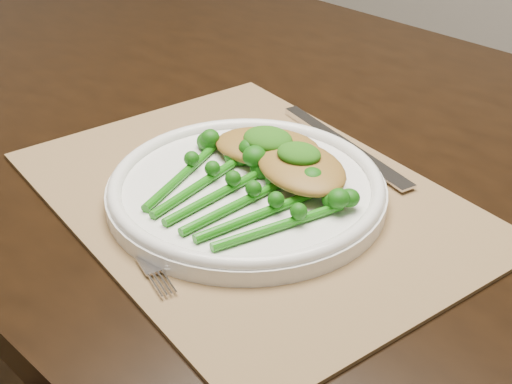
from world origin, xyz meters
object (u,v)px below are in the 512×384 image
Objects in this scene: dinner_plate at (246,188)px; chicken_fillet_left at (267,146)px; placemat at (249,197)px; dining_table at (275,336)px; broccolini_bundle at (228,199)px.

chicken_fillet_left is (-0.02, 0.07, 0.02)m from dinner_plate.
placemat is 0.02m from dinner_plate.
dining_table is 8.56× the size of broccolini_bundle.
placemat is at bearing 106.18° from broccolini_bundle.
chicken_fillet_left is at bearing 124.45° from placemat.
broccolini_bundle is at bearing -82.03° from dinner_plate.
dinner_plate is 1.48× the size of broccolini_bundle.
chicken_fillet_left is at bearing -53.44° from dining_table.
broccolini_bundle is (0.08, -0.22, 0.40)m from dining_table.
dining_table is at bearing 112.96° from dinner_plate.
placemat is 1.67× the size of dinner_plate.
placemat is 4.10× the size of chicken_fillet_left.
dinner_plate is (0.00, -0.01, 0.02)m from placemat.
broccolini_bundle reaches higher than dining_table.
placemat is at bearing 100.47° from dinner_plate.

